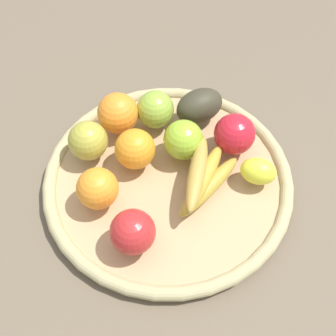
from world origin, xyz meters
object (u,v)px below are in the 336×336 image
(orange_0, at_px, (98,188))
(apple_0, at_px, (155,109))
(orange_1, at_px, (135,149))
(apple_4, at_px, (234,134))
(lemon_0, at_px, (258,171))
(apple_3, at_px, (133,232))
(avocado, at_px, (199,106))
(orange_2, at_px, (118,113))
(apple_2, at_px, (88,141))
(apple_1, at_px, (183,140))
(banana_bunch, at_px, (203,179))

(orange_0, relative_size, apple_0, 0.99)
(orange_0, bearing_deg, orange_1, 138.78)
(apple_4, distance_m, lemon_0, 0.08)
(orange_1, relative_size, apple_3, 1.00)
(apple_0, relative_size, apple_4, 0.95)
(apple_0, relative_size, avocado, 0.76)
(avocado, xyz_separation_m, orange_2, (0.01, -0.15, 0.01))
(orange_0, distance_m, apple_2, 0.10)
(apple_2, distance_m, apple_4, 0.26)
(apple_1, bearing_deg, orange_0, -60.22)
(apple_0, xyz_separation_m, avocado, (-0.00, 0.08, -0.00))
(orange_0, height_order, apple_2, same)
(apple_2, height_order, lemon_0, apple_2)
(apple_2, relative_size, lemon_0, 1.14)
(avocado, xyz_separation_m, lemon_0, (0.15, 0.08, -0.01))
(avocado, bearing_deg, apple_4, 33.18)
(orange_0, distance_m, banana_bunch, 0.17)
(orange_1, xyz_separation_m, apple_2, (-0.03, -0.08, -0.00))
(orange_0, relative_size, banana_bunch, 0.45)
(orange_2, xyz_separation_m, lemon_0, (0.14, 0.23, -0.02))
(apple_4, relative_size, avocado, 0.80)
(lemon_0, bearing_deg, orange_2, -121.42)
(apple_1, height_order, apple_2, same)
(avocado, relative_size, apple_3, 1.30)
(apple_0, height_order, apple_3, apple_3)
(avocado, bearing_deg, banana_bunch, -5.66)
(apple_0, bearing_deg, orange_0, -33.34)
(apple_1, distance_m, apple_4, 0.09)
(apple_1, distance_m, apple_2, 0.17)
(avocado, bearing_deg, orange_2, -86.37)
(avocado, bearing_deg, lemon_0, 27.89)
(apple_1, bearing_deg, banana_bunch, 16.70)
(orange_0, xyz_separation_m, banana_bunch, (-0.01, 0.17, -0.01))
(orange_1, xyz_separation_m, orange_2, (-0.08, -0.03, 0.00))
(apple_4, bearing_deg, apple_2, -92.59)
(apple_0, height_order, apple_1, apple_1)
(apple_2, xyz_separation_m, orange_2, (-0.06, 0.05, 0.00))
(apple_2, bearing_deg, apple_1, 84.94)
(orange_1, bearing_deg, banana_bunch, 58.15)
(orange_0, xyz_separation_m, avocado, (-0.17, 0.19, -0.00))
(apple_0, relative_size, apple_2, 1.00)
(orange_0, bearing_deg, lemon_0, 93.35)
(lemon_0, bearing_deg, orange_1, -105.84)
(apple_0, xyz_separation_m, apple_3, (0.25, -0.05, 0.00))
(apple_0, xyz_separation_m, apple_1, (0.08, 0.04, 0.00))
(apple_2, xyz_separation_m, apple_3, (0.19, 0.07, 0.00))
(apple_0, distance_m, lemon_0, 0.22)
(apple_4, bearing_deg, apple_0, -118.84)
(orange_2, distance_m, apple_3, 0.24)
(apple_1, bearing_deg, apple_3, -29.85)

